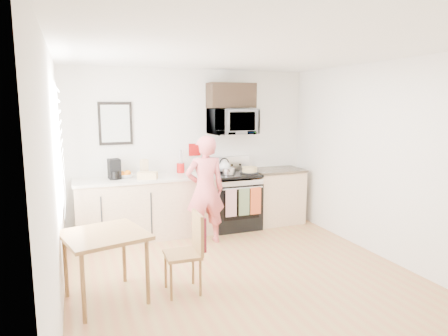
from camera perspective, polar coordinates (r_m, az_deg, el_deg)
name	(u,v)px	position (r m, az deg, el deg)	size (l,w,h in m)	color
floor	(248,281)	(4.84, 3.47, -15.85)	(4.60, 4.60, 0.00)	#A76940
back_wall	(191,150)	(6.59, -4.67, 2.63)	(4.00, 0.04, 2.60)	white
front_wall	(413,233)	(2.59, 25.39, -8.38)	(4.00, 0.04, 2.60)	white
left_wall	(55,184)	(4.06, -23.02, -2.12)	(0.04, 4.60, 2.60)	white
right_wall	(391,162)	(5.57, 22.71, 0.77)	(0.04, 4.60, 2.60)	white
ceiling	(251,51)	(4.42, 3.81, 16.37)	(4.00, 4.60, 0.04)	white
window	(60,149)	(4.82, -22.44, 2.58)	(0.06, 1.40, 1.50)	white
cabinet_left	(148,209)	(6.28, -10.85, -5.72)	(2.10, 0.60, 0.90)	tan
countertop_left	(147,179)	(6.18, -10.98, -1.50)	(2.14, 0.64, 0.04)	silver
cabinet_right	(276,197)	(7.00, 7.47, -4.10)	(0.84, 0.60, 0.90)	tan
countertop_right	(277,170)	(6.91, 7.55, -0.30)	(0.88, 0.64, 0.04)	black
range	(234,202)	(6.65, 1.46, -4.86)	(0.76, 0.70, 1.16)	black
microwave	(232,122)	(6.55, 1.16, 6.66)	(0.76, 0.51, 0.42)	silver
upper_cabinet	(231,95)	(6.59, 1.02, 10.32)	(0.76, 0.35, 0.40)	black
wall_art	(115,123)	(6.30, -15.25, 6.15)	(0.50, 0.04, 0.65)	black
wall_trivet	(195,150)	(6.59, -4.21, 2.64)	(0.20, 0.02, 0.20)	#A60E0E
person	(205,190)	(5.86, -2.71, -3.14)	(0.58, 0.38, 1.60)	#C33536
dining_table	(104,241)	(4.35, -16.72, -9.95)	(0.83, 0.83, 0.73)	brown
chair	(193,241)	(4.42, -4.40, -10.36)	(0.43, 0.39, 0.88)	brown
knife_block	(204,165)	(6.48, -2.89, 0.43)	(0.11, 0.16, 0.25)	brown
utensil_crock	(180,164)	(6.49, -6.23, 0.63)	(0.12, 0.12, 0.37)	#A60E0E
fruit_bowl	(126,175)	(6.21, -13.85, -0.95)	(0.26, 0.26, 0.11)	silver
milk_carton	(144,168)	(6.22, -11.32, 0.00)	(0.10, 0.10, 0.27)	#D4B57F
coffee_maker	(114,170)	(6.13, -15.39, -0.23)	(0.19, 0.26, 0.30)	black
bread_bag	(148,175)	(6.04, -10.86, -1.05)	(0.28, 0.13, 0.10)	tan
cake	(250,170)	(6.54, 3.67, -0.30)	(0.30, 0.30, 0.10)	black
kettle	(224,166)	(6.60, 0.03, 0.28)	(0.19, 0.19, 0.24)	silver
pot	(228,171)	(6.40, 0.64, -0.48)	(0.19, 0.32, 0.10)	silver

